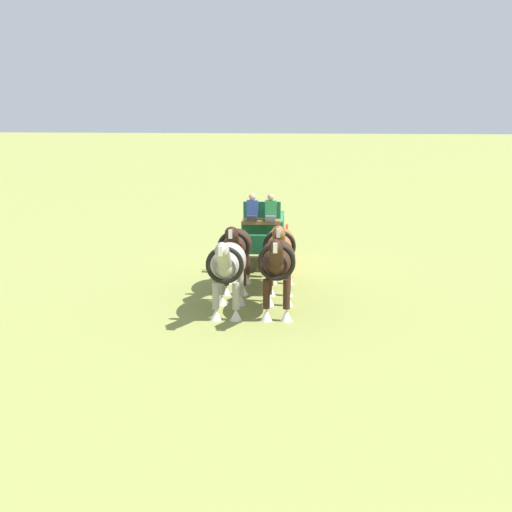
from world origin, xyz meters
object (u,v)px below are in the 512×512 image
object	(u,v)px
show_wagon	(263,232)
draft_horse_rear_near	(280,246)
draft_horse_lead_off	(228,264)
draft_horse_lead_near	(277,262)
draft_horse_rear_off	(236,247)

from	to	relation	value
show_wagon	draft_horse_rear_near	size ratio (longest dim) A/B	1.75
show_wagon	draft_horse_lead_off	size ratio (longest dim) A/B	1.74
draft_horse_rear_near	draft_horse_lead_near	bearing A→B (deg)	2.01
show_wagon	draft_horse_lead_off	world-z (taller)	show_wagon
show_wagon	draft_horse_lead_near	bearing A→B (deg)	8.16
draft_horse_lead_off	draft_horse_rear_off	bearing A→B (deg)	-177.99
draft_horse_lead_near	draft_horse_lead_off	xyz separation A→B (m)	(0.05, -1.30, -0.08)
show_wagon	draft_horse_rear_near	xyz separation A→B (m)	(3.42, 0.77, 0.16)
draft_horse_rear_off	draft_horse_lead_near	bearing A→B (deg)	28.62
draft_horse_rear_off	draft_horse_lead_off	bearing A→B (deg)	2.01
draft_horse_rear_near	draft_horse_rear_off	bearing A→B (deg)	-87.95
draft_horse_lead_off	draft_horse_rear_near	bearing A→B (deg)	155.41
draft_horse_lead_near	draft_horse_lead_off	distance (m)	1.30
draft_horse_rear_off	draft_horse_lead_near	distance (m)	2.90
show_wagon	draft_horse_lead_near	xyz separation A→B (m)	(6.01, 0.86, 0.25)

